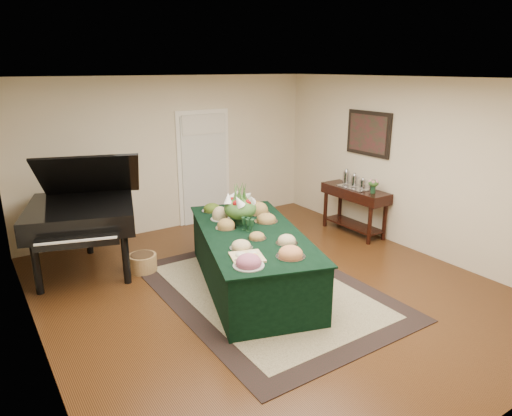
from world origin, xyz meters
TOP-DOWN VIEW (x-y plane):
  - ground at (0.00, 0.00)m, footprint 6.00×6.00m
  - area_rug at (-0.06, -0.03)m, footprint 2.48×3.47m
  - kitchen_doorway at (0.60, 2.97)m, footprint 1.05×0.07m
  - buffet_table at (-0.13, 0.21)m, footprint 1.99×2.89m
  - food_platters at (-0.09, 0.34)m, footprint 1.54×2.33m
  - cutting_board at (-0.63, -0.47)m, footprint 0.45×0.45m
  - green_goblets at (-0.16, 0.26)m, footprint 0.11×0.19m
  - floral_centerpiece at (-0.08, 0.57)m, footprint 0.46×0.46m
  - grand_piano at (-1.86, 1.92)m, footprint 1.89×2.00m
  - wicker_basket at (-1.20, 1.45)m, footprint 0.40×0.40m
  - mahogany_sideboard at (2.50, 0.94)m, footprint 0.45×1.29m
  - tea_service at (2.50, 0.94)m, footprint 0.34×0.74m
  - pink_bouquet at (2.50, 0.55)m, footprint 0.19×0.19m
  - wall_painting at (2.72, 0.94)m, footprint 0.05×0.95m

SIDE VIEW (x-z plane):
  - ground at x=0.00m, z-range 0.00..0.00m
  - area_rug at x=-0.06m, z-range 0.00..0.01m
  - wicker_basket at x=-1.20m, z-range 0.00..0.25m
  - buffet_table at x=-0.13m, z-range 0.00..0.78m
  - mahogany_sideboard at x=2.50m, z-range 0.22..1.05m
  - cutting_board at x=-0.63m, z-range 0.76..0.85m
  - food_platters at x=-0.09m, z-range 0.75..0.89m
  - green_goblets at x=-0.16m, z-range 0.77..0.95m
  - grand_piano at x=-1.86m, z-range 0.00..1.75m
  - tea_service at x=2.50m, z-range 0.79..1.08m
  - pink_bouquet at x=2.50m, z-range 0.86..1.10m
  - kitchen_doorway at x=0.60m, z-range -0.03..2.07m
  - floral_centerpiece at x=-0.08m, z-range 0.81..1.28m
  - wall_painting at x=2.72m, z-range 1.38..2.12m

